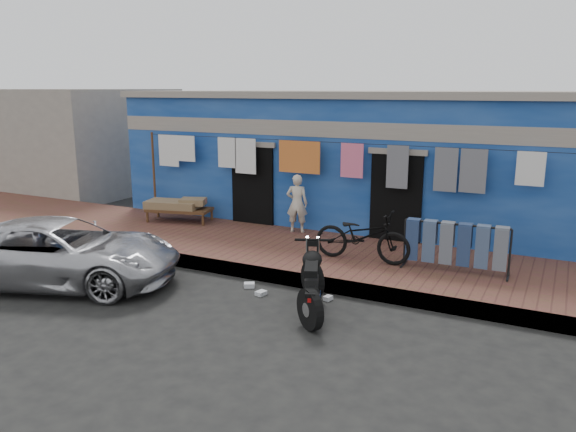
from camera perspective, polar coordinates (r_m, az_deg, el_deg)
The scene contains 15 objects.
ground at distance 8.93m, azimuth -5.90°, elevation -9.78°, with size 80.00×80.00×0.00m, color black.
sidewalk at distance 11.37m, azimuth 2.29°, elevation -4.04°, with size 28.00×3.00×0.25m, color brown.
curb at distance 10.14m, azimuth -1.16°, elevation -6.16°, with size 28.00×0.10×0.25m, color gray.
building at distance 14.71m, azimuth 8.87°, elevation 5.90°, with size 12.20×5.20×3.36m.
neighbor_left at distance 20.91m, azimuth -21.34°, elevation 7.24°, with size 6.00×5.00×3.40m, color #9E9384.
clothesline at distance 12.29m, azimuth 3.17°, elevation 5.36°, with size 10.06×0.06×2.10m.
car at distance 10.76m, azimuth -22.13°, elevation -3.35°, with size 1.94×4.27×1.20m, color #B8B7BD.
seated_person at distance 12.56m, azimuth 0.92°, elevation 1.28°, with size 0.47×0.32×1.32m, color beige.
bicycle at distance 10.56m, azimuth 7.57°, elevation -1.44°, with size 0.64×1.82×1.18m, color black.
motorcycle at distance 8.75m, azimuth 2.41°, elevation -6.48°, with size 1.17×1.74×1.06m, color black, non-canonical shape.
charpoy at distance 13.93m, azimuth -10.96°, elevation 0.58°, with size 1.76×1.13×0.55m, color brown, non-canonical shape.
jeans_rack at distance 10.34m, azimuth 16.66°, elevation -2.97°, with size 1.91×0.46×0.91m, color black, non-canonical shape.
litter_a at distance 9.98m, azimuth -3.95°, elevation -7.02°, with size 0.18×0.14×0.08m, color silver.
litter_b at distance 9.41m, azimuth 4.08°, elevation -8.32°, with size 0.14×0.11×0.07m, color silver.
litter_c at distance 9.61m, azimuth -2.75°, elevation -7.83°, with size 0.17×0.14×0.07m, color silver.
Camera 1 is at (4.52, -6.90, 3.43)m, focal length 35.00 mm.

